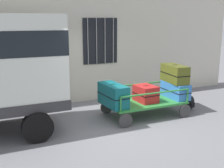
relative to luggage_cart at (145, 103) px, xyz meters
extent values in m
plane|color=slate|center=(-1.18, -0.21, -0.35)|extent=(40.00, 40.00, 0.00)
cube|color=beige|center=(-1.18, 2.23, 2.15)|extent=(12.00, 0.30, 5.00)
cube|color=black|center=(-0.54, 2.06, 1.65)|extent=(1.20, 0.04, 1.50)
cylinder|color=gray|center=(-0.99, 2.02, 1.65)|extent=(0.03, 0.03, 1.50)
cylinder|color=gray|center=(-0.69, 2.02, 1.65)|extent=(0.03, 0.03, 1.50)
cylinder|color=gray|center=(-0.39, 2.02, 1.65)|extent=(0.03, 0.03, 1.50)
cylinder|color=gray|center=(-0.09, 2.02, 1.65)|extent=(0.03, 0.03, 1.50)
cylinder|color=black|center=(-3.11, -0.57, 0.00)|extent=(0.70, 0.22, 0.70)
cube|color=#2D8438|center=(0.00, 0.00, 0.04)|extent=(2.17, 1.18, 0.05)
cylinder|color=#383838|center=(0.94, -0.61, -0.17)|extent=(0.37, 0.06, 0.37)
cylinder|color=#383838|center=(0.94, 0.61, -0.17)|extent=(0.37, 0.06, 0.37)
cylinder|color=#383838|center=(-0.94, -0.61, -0.17)|extent=(0.37, 0.06, 0.37)
cylinder|color=#383838|center=(-0.94, 0.61, -0.17)|extent=(0.37, 0.06, 0.37)
cylinder|color=#2D8438|center=(1.05, -0.55, 0.26)|extent=(0.04, 0.04, 0.37)
cylinder|color=#2D8438|center=(1.05, 0.55, 0.26)|extent=(0.04, 0.04, 0.37)
cylinder|color=#2D8438|center=(-1.05, -0.55, 0.26)|extent=(0.04, 0.04, 0.37)
cylinder|color=#2D8438|center=(-1.05, 0.55, 0.26)|extent=(0.04, 0.04, 0.37)
cylinder|color=#2D8438|center=(0.00, -0.55, 0.44)|extent=(2.09, 0.04, 0.04)
cylinder|color=#2D8438|center=(0.00, 0.55, 0.44)|extent=(2.09, 0.04, 0.04)
cube|color=#0F5960|center=(-1.01, 0.00, 0.36)|extent=(0.52, 1.05, 0.59)
cube|color=black|center=(-1.01, 0.00, 0.36)|extent=(0.53, 1.06, 0.02)
cube|color=black|center=(-1.01, 0.00, 0.65)|extent=(0.15, 0.04, 0.02)
cube|color=#B21E1E|center=(0.00, -0.02, 0.30)|extent=(0.53, 0.68, 0.46)
cube|color=black|center=(0.00, -0.02, 0.30)|extent=(0.54, 0.69, 0.02)
cube|color=black|center=(0.00, -0.02, 0.52)|extent=(0.16, 0.04, 0.02)
cube|color=#3372C6|center=(1.01, -0.03, 0.30)|extent=(0.44, 0.93, 0.45)
cube|color=black|center=(1.01, -0.03, 0.30)|extent=(0.45, 0.94, 0.02)
cube|color=black|center=(1.01, -0.03, 0.52)|extent=(0.15, 0.03, 0.02)
cube|color=#4C5119|center=(1.01, 0.04, 0.78)|extent=(0.51, 1.02, 0.51)
cube|color=black|center=(1.01, 0.04, 0.78)|extent=(0.52, 1.03, 0.02)
cube|color=black|center=(1.01, 0.04, 1.04)|extent=(0.15, 0.04, 0.02)
ellipsoid|color=black|center=(1.53, -0.13, -0.13)|extent=(0.27, 0.19, 0.44)
cube|color=black|center=(1.53, -0.22, -0.18)|extent=(0.14, 0.06, 0.15)
camera|label=1|loc=(-3.96, -6.53, 2.33)|focal=44.41mm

